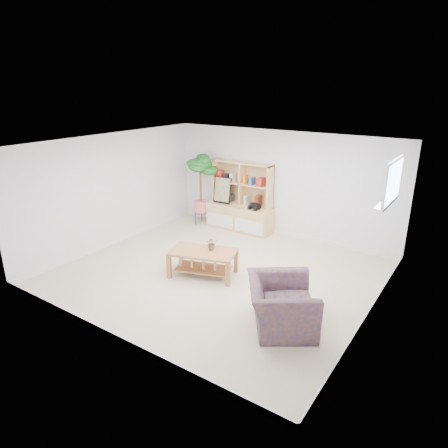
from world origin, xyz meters
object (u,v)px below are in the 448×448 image
Objects in this scene: floor_tree at (201,190)px; armchair at (281,302)px; storage_unit at (240,197)px; coffee_table at (203,263)px.

floor_tree reaches higher than armchair.
storage_unit is 2.62m from coffee_table.
coffee_table is at bearing -73.25° from storage_unit.
coffee_table is 1.10× the size of armchair.
storage_unit is 1.04m from floor_tree.
floor_tree is (-1.76, 2.26, 0.63)m from coffee_table.
floor_tree is (-1.02, -0.19, 0.06)m from storage_unit.
coffee_table is at bearing 36.47° from armchair.
armchair is at bearing -38.57° from floor_tree.
armchair reaches higher than coffee_table.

